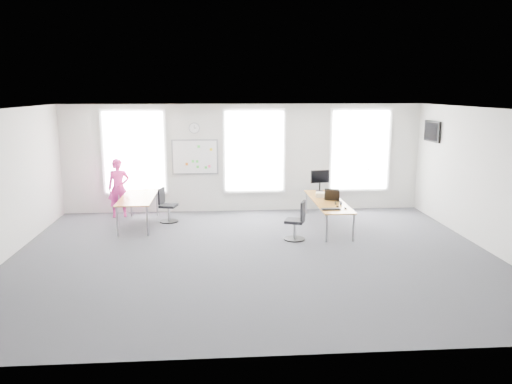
{
  "coord_description": "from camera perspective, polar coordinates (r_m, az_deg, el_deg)",
  "views": [
    {
      "loc": [
        -0.69,
        -9.84,
        3.35
      ],
      "look_at": [
        0.14,
        1.2,
        1.1
      ],
      "focal_mm": 35.0,
      "sensor_mm": 36.0,
      "label": 1
    }
  ],
  "objects": [
    {
      "name": "wall_back",
      "position": [
        13.98,
        -1.43,
        3.88
      ],
      "size": [
        10.0,
        0.0,
        10.0
      ],
      "primitive_type": "plane",
      "rotation": [
        1.57,
        0.0,
        0.0
      ],
      "color": "silver",
      "rests_on": "ground"
    },
    {
      "name": "desk_right",
      "position": [
        12.56,
        8.21,
        -1.16
      ],
      "size": [
        0.73,
        2.74,
        0.67
      ],
      "color": "gold",
      "rests_on": "ground"
    },
    {
      "name": "window_left",
      "position": [
        14.09,
        -13.74,
        4.44
      ],
      "size": [
        1.6,
        0.06,
        2.2
      ],
      "primitive_type": "cube",
      "color": "silver",
      "rests_on": "wall_back"
    },
    {
      "name": "wall_clock",
      "position": [
        13.86,
        -7.07,
        7.27
      ],
      "size": [
        0.3,
        0.04,
        0.3
      ],
      "primitive_type": "cylinder",
      "rotation": [
        1.57,
        0.0,
        0.0
      ],
      "color": "gray",
      "rests_on": "wall_back"
    },
    {
      "name": "chair_left",
      "position": [
        13.14,
        -10.17,
        -1.71
      ],
      "size": [
        0.5,
        0.49,
        0.89
      ],
      "rotation": [
        0.0,
        0.0,
        1.3
      ],
      "color": "black",
      "rests_on": "ground"
    },
    {
      "name": "paper_stack",
      "position": [
        12.94,
        7.61,
        -0.31
      ],
      "size": [
        0.39,
        0.33,
        0.12
      ],
      "primitive_type": "cube",
      "rotation": [
        0.0,
        0.0,
        -0.26
      ],
      "color": "beige",
      "rests_on": "desk_right"
    },
    {
      "name": "laptop_sleeve",
      "position": [
        12.52,
        8.68,
        -0.35
      ],
      "size": [
        0.36,
        0.3,
        0.29
      ],
      "rotation": [
        0.0,
        0.0,
        -0.34
      ],
      "color": "black",
      "rests_on": "desk_right"
    },
    {
      "name": "window_mid",
      "position": [
        13.94,
        -0.19,
        4.69
      ],
      "size": [
        1.6,
        0.06,
        2.2
      ],
      "primitive_type": "cube",
      "color": "silver",
      "rests_on": "wall_back"
    },
    {
      "name": "mouse",
      "position": [
        11.73,
        10.19,
        -1.81
      ],
      "size": [
        0.08,
        0.11,
        0.04
      ],
      "primitive_type": "ellipsoid",
      "rotation": [
        0.0,
        0.0,
        0.22
      ],
      "color": "black",
      "rests_on": "desk_right"
    },
    {
      "name": "whiteboard",
      "position": [
        13.94,
        -6.99,
        3.99
      ],
      "size": [
        1.2,
        0.03,
        0.9
      ],
      "primitive_type": "cube",
      "color": "white",
      "rests_on": "wall_back"
    },
    {
      "name": "chair_right",
      "position": [
        11.41,
        4.7,
        -3.54
      ],
      "size": [
        0.53,
        0.53,
        0.91
      ],
      "rotation": [
        0.0,
        0.0,
        -1.92
      ],
      "color": "black",
      "rests_on": "ground"
    },
    {
      "name": "headphones",
      "position": [
        12.1,
        9.36,
        -1.26
      ],
      "size": [
        0.16,
        0.09,
        0.1
      ],
      "rotation": [
        0.0,
        0.0,
        -0.24
      ],
      "color": "black",
      "rests_on": "desk_right"
    },
    {
      "name": "tv",
      "position": [
        14.06,
        19.5,
        6.56
      ],
      "size": [
        0.06,
        0.9,
        0.55
      ],
      "primitive_type": "cube",
      "color": "black",
      "rests_on": "wall_right"
    },
    {
      "name": "monitor",
      "position": [
        13.6,
        7.33,
        1.53
      ],
      "size": [
        0.52,
        0.21,
        0.58
      ],
      "rotation": [
        0.0,
        0.0,
        0.17
      ],
      "color": "black",
      "rests_on": "desk_right"
    },
    {
      "name": "desk_left",
      "position": [
        12.86,
        -13.33,
        -0.8
      ],
      "size": [
        0.82,
        2.04,
        0.74
      ],
      "color": "gold",
      "rests_on": "ground"
    },
    {
      "name": "keyboard",
      "position": [
        11.59,
        8.55,
        -1.96
      ],
      "size": [
        0.44,
        0.17,
        0.02
      ],
      "primitive_type": "cube",
      "rotation": [
        0.0,
        0.0,
        0.04
      ],
      "color": "black",
      "rests_on": "desk_right"
    },
    {
      "name": "wall_front",
      "position": [
        6.16,
        2.36,
        -5.99
      ],
      "size": [
        10.0,
        0.0,
        10.0
      ],
      "primitive_type": "plane",
      "rotation": [
        -1.57,
        0.0,
        0.0
      ],
      "color": "silver",
      "rests_on": "ground"
    },
    {
      "name": "wall_right",
      "position": [
        11.51,
        25.4,
        1.13
      ],
      "size": [
        0.0,
        10.0,
        10.0
      ],
      "primitive_type": "plane",
      "rotation": [
        1.57,
        0.0,
        -1.57
      ],
      "color": "silver",
      "rests_on": "ground"
    },
    {
      "name": "ceiling",
      "position": [
        9.87,
        -0.28,
        9.46
      ],
      "size": [
        10.0,
        10.0,
        0.0
      ],
      "primitive_type": "plane",
      "rotation": [
        3.14,
        0.0,
        0.0
      ],
      "color": "white",
      "rests_on": "ground"
    },
    {
      "name": "window_right",
      "position": [
        14.47,
        11.79,
        4.7
      ],
      "size": [
        1.6,
        0.06,
        2.2
      ],
      "primitive_type": "cube",
      "color": "silver",
      "rests_on": "wall_back"
    },
    {
      "name": "lens_cap",
      "position": [
        11.9,
        9.31,
        -1.67
      ],
      "size": [
        0.08,
        0.08,
        0.01
      ],
      "primitive_type": "cylinder",
      "rotation": [
        0.0,
        0.0,
        0.18
      ],
      "color": "black",
      "rests_on": "desk_right"
    },
    {
      "name": "floor",
      "position": [
        10.41,
        -0.26,
        -7.27
      ],
      "size": [
        10.0,
        10.0,
        0.0
      ],
      "primitive_type": "plane",
      "color": "#29292F",
      "rests_on": "ground"
    },
    {
      "name": "person",
      "position": [
        13.89,
        -15.42,
        0.45
      ],
      "size": [
        0.64,
        0.48,
        1.58
      ],
      "primitive_type": "imported",
      "rotation": [
        0.0,
        0.0,
        0.2
      ],
      "color": "#D52B88",
      "rests_on": "ground"
    }
  ]
}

